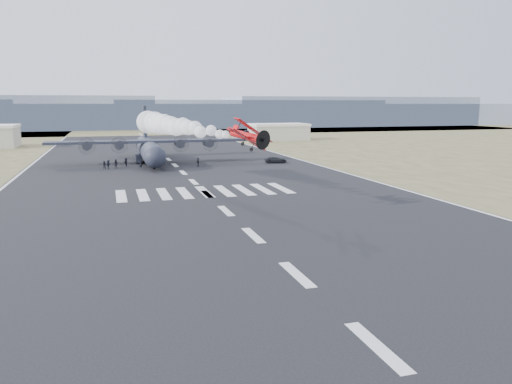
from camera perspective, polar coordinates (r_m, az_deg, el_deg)
name	(u,v)px	position (r m, az deg, el deg)	size (l,w,h in m)	color
ground	(377,346)	(28.79, 13.68, -16.78)	(500.00, 500.00, 0.00)	black
scrub_far	(136,131)	(252.74, -13.51, 6.83)	(500.00, 80.00, 0.00)	brown
runway_markings	(194,182)	(84.12, -7.16, 1.16)	(60.00, 260.00, 0.01)	silver
ridge_seg_c	(1,113)	(286.79, -27.12, 8.06)	(150.00, 50.00, 17.00)	gray
ridge_seg_d	(133,116)	(282.45, -13.90, 8.44)	(150.00, 50.00, 13.00)	gray
ridge_seg_e	(248,113)	(292.78, -0.95, 8.97)	(150.00, 50.00, 15.00)	gray
ridge_seg_f	(349,111)	(316.41, 10.62, 9.06)	(150.00, 50.00, 17.00)	gray
ridge_seg_g	(439,114)	(350.70, 20.22, 8.37)	(150.00, 50.00, 13.00)	gray
hangar_right	(278,132)	(182.26, 2.58, 6.91)	(20.50, 12.50, 5.90)	#A4A192
aerobatic_biplane	(248,136)	(58.23, -0.93, 6.47)	(5.67, 5.85, 4.22)	red
smoke_trail	(163,125)	(83.36, -10.57, 7.54)	(10.20, 32.97, 3.95)	white
transport_aircraft	(149,148)	(114.04, -12.13, 4.95)	(43.04, 35.50, 12.47)	#1D202C
support_vehicle	(276,160)	(110.64, 2.28, 3.70)	(2.24, 4.86, 1.35)	black
crew_a	(159,160)	(109.49, -11.04, 3.56)	(0.64, 0.53, 1.75)	black
crew_b	(104,165)	(104.25, -16.98, 2.96)	(0.79, 0.49, 1.64)	black
crew_c	(108,164)	(104.21, -16.51, 3.04)	(1.20, 0.56, 1.85)	black
crew_d	(198,162)	(105.41, -6.65, 3.44)	(1.04, 0.53, 1.77)	black
crew_e	(154,163)	(104.88, -11.60, 3.22)	(0.78, 0.48, 1.59)	black
crew_f	(126,162)	(107.65, -14.65, 3.33)	(1.68, 0.54, 1.81)	black
crew_g	(140,164)	(103.65, -13.07, 3.12)	(0.63, 0.52, 1.72)	black
crew_h	(116,164)	(105.44, -15.73, 3.14)	(0.87, 0.54, 1.79)	black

